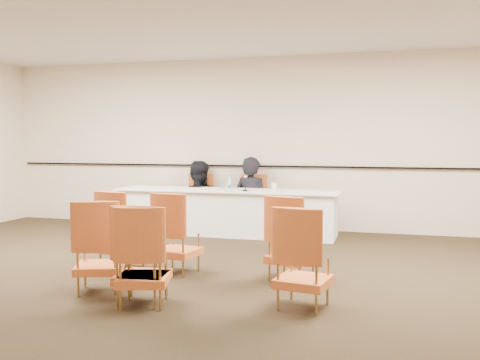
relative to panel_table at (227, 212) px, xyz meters
name	(u,v)px	position (x,y,z in m)	size (l,w,h in m)	color
floor	(182,287)	(0.49, -3.20, -0.37)	(10.00, 10.00, 0.00)	black
wall_back	(267,143)	(0.49, 0.80, 1.13)	(10.00, 0.04, 3.00)	#FAE0C4
wall_rail	(266,166)	(0.49, 0.76, 0.73)	(9.80, 0.04, 0.03)	black
panel_table	(227,212)	(0.00, 0.00, 0.00)	(3.70, 0.85, 0.74)	white
panelist_main	(251,208)	(0.28, 0.55, 0.01)	(0.65, 0.43, 1.79)	black
panelist_main_chair	(251,202)	(0.28, 0.55, 0.10)	(0.50, 0.50, 0.95)	#D95F27
panelist_second	(197,209)	(-0.72, 0.55, -0.04)	(0.84, 0.65, 1.72)	black
panelist_second_chair	(197,201)	(-0.72, 0.55, 0.10)	(0.50, 0.50, 0.95)	#D95F27
papers	(260,191)	(0.57, -0.01, 0.37)	(0.30, 0.22, 0.00)	white
microphone	(245,183)	(0.36, -0.15, 0.49)	(0.09, 0.18, 0.25)	black
water_bottle	(229,184)	(0.07, -0.06, 0.48)	(0.06, 0.06, 0.21)	#167B75
drinking_glass	(228,187)	(0.04, -0.04, 0.42)	(0.06, 0.06, 0.10)	silver
coffee_cup	(274,187)	(0.83, -0.12, 0.44)	(0.09, 0.09, 0.14)	white
aud_chair_front_left	(122,230)	(-0.52, -2.62, 0.10)	(0.50, 0.50, 0.95)	#D95F27
aud_chair_front_mid	(177,233)	(0.22, -2.64, 0.10)	(0.50, 0.50, 0.95)	#D95F27
aud_chair_front_right	(292,238)	(1.56, -2.61, 0.10)	(0.50, 0.50, 0.95)	#D95F27
aud_chair_back_left	(99,246)	(-0.26, -3.57, 0.10)	(0.50, 0.50, 0.95)	#D95F27
aud_chair_back_mid	(144,255)	(0.38, -3.87, 0.10)	(0.50, 0.50, 0.95)	#D95F27
aud_chair_back_right	(303,257)	(1.84, -3.55, 0.10)	(0.50, 0.50, 0.95)	#D95F27
aud_chair_extra	(142,254)	(0.34, -3.81, 0.10)	(0.50, 0.50, 0.95)	#D95F27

